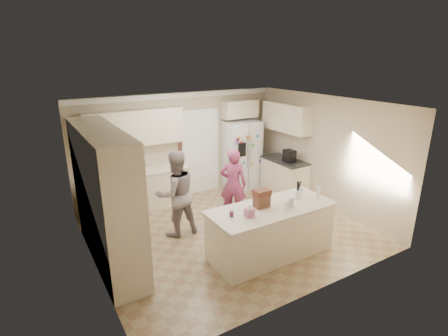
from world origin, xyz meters
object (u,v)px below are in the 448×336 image
refrigerator (241,154)px  teen_girl (233,184)px  island_base (271,232)px  teen_boy (176,194)px  utensil_crock (298,195)px  coffee_maker (289,156)px  dollhouse_body (262,201)px  tissue_box (249,213)px

refrigerator → teen_girl: size_ratio=1.14×
refrigerator → island_base: refrigerator is taller
refrigerator → teen_boy: size_ratio=1.04×
island_base → utensil_crock: bearing=4.4°
coffee_maker → teen_girl: size_ratio=0.19×
coffee_maker → teen_boy: 3.21m
dollhouse_body → utensil_crock: bearing=-3.6°
refrigerator → tissue_box: bearing=-119.1°
island_base → teen_boy: teen_boy is taller
teen_girl → utensil_crock: bearing=148.4°
refrigerator → coffee_maker: (0.61, -1.22, 0.17)m
coffee_maker → dollhouse_body: size_ratio=1.15×
teen_boy → coffee_maker: bearing=-174.4°
island_base → coffee_maker: bearing=42.8°
dollhouse_body → teen_girl: size_ratio=0.16×
refrigerator → dollhouse_body: (-1.59, -3.02, 0.14)m
teen_girl → tissue_box: bearing=107.8°
teen_girl → refrigerator: bearing=-86.6°
island_base → teen_girl: 1.63m
coffee_maker → teen_boy: bearing=-173.8°
utensil_crock → tissue_box: (-1.20, -0.15, -0.00)m
tissue_box → teen_girl: (0.75, 1.67, -0.20)m
tissue_box → teen_boy: (-0.58, 1.65, -0.13)m
utensil_crock → teen_girl: teen_girl is taller
refrigerator → teen_boy: refrigerator is taller
refrigerator → coffee_maker: refrigerator is taller
refrigerator → dollhouse_body: bearing=-115.2°
island_base → dollhouse_body: (-0.15, 0.10, 0.60)m
tissue_box → dollhouse_body: size_ratio=0.54×
island_base → utensil_crock: 0.86m
refrigerator → teen_girl: (-1.24, -1.55, -0.11)m
refrigerator → tissue_box: 3.78m
coffee_maker → island_base: (-2.05, -1.90, -0.63)m
island_base → tissue_box: bearing=-169.7°
refrigerator → utensil_crock: refrigerator is taller
refrigerator → teen_boy: bearing=-146.1°
teen_girl → teen_boy: bearing=42.9°
utensil_crock → dollhouse_body: size_ratio=0.58×
island_base → teen_boy: size_ratio=1.27×
island_base → teen_boy: (-1.13, 1.55, 0.43)m
tissue_box → refrigerator: bearing=58.3°
coffee_maker → island_base: 2.87m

